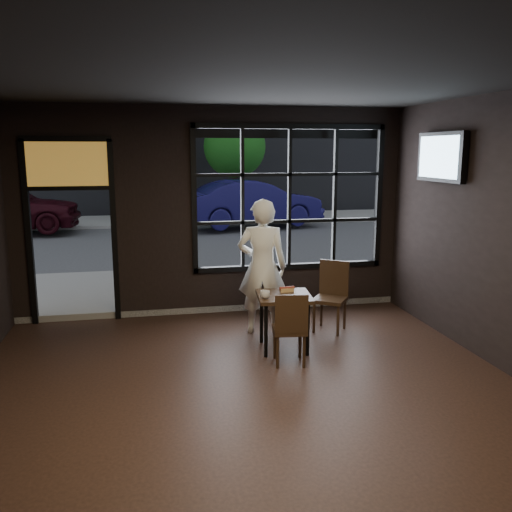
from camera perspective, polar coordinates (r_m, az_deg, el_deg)
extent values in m
cube|color=black|center=(5.49, 0.49, -16.59)|extent=(6.00, 7.00, 0.02)
cube|color=black|center=(4.91, 0.56, 18.93)|extent=(6.00, 7.00, 0.02)
cube|color=black|center=(8.58, 3.53, 6.11)|extent=(3.06, 0.12, 2.28)
cube|color=orange|center=(8.33, -19.23, 9.17)|extent=(1.20, 0.06, 0.70)
cube|color=#545456|center=(28.89, -9.46, 5.84)|extent=(60.00, 41.00, 0.04)
cube|color=#5B5956|center=(28.21, -9.90, 21.04)|extent=(28.00, 12.00, 15.00)
cube|color=black|center=(7.04, 2.95, -6.92)|extent=(0.74, 0.74, 0.73)
cube|color=black|center=(6.56, 3.54, -7.50)|extent=(0.44, 0.44, 0.90)
cube|color=black|center=(7.75, 7.79, -4.31)|extent=(0.60, 0.60, 0.99)
imported|color=white|center=(7.52, 0.65, -1.15)|extent=(0.78, 0.62, 1.89)
imported|color=silver|center=(6.75, 0.96, -4.08)|extent=(0.13, 0.13, 0.10)
cube|color=black|center=(7.86, 18.93, 9.83)|extent=(0.13, 1.14, 0.67)
imported|color=#15124C|center=(17.78, -0.39, 5.61)|extent=(4.77, 2.45, 1.50)
cylinder|color=#332114|center=(20.08, -10.43, 7.08)|extent=(0.22, 0.22, 2.41)
sphere|color=#1F651A|center=(20.04, -10.63, 12.71)|extent=(2.63, 2.63, 2.63)
cylinder|color=#332114|center=(19.71, -2.23, 6.62)|extent=(0.18, 0.18, 2.03)
sphere|color=#3F6D26|center=(19.66, -2.27, 11.44)|extent=(2.21, 2.21, 2.21)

